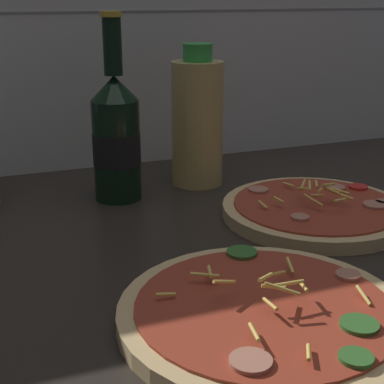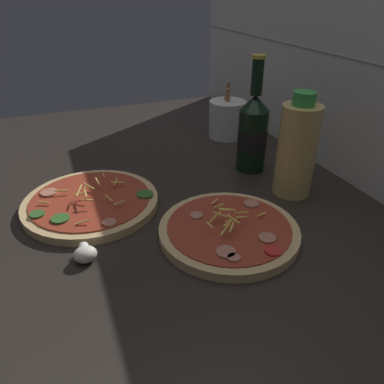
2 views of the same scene
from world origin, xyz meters
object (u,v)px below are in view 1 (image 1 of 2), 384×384
pizza_near (264,314)px  beer_bottle (116,136)px  pizza_far (316,210)px  oil_bottle (197,121)px

pizza_near → beer_bottle: size_ratio=1.02×
pizza_far → beer_bottle: size_ratio=0.95×
beer_bottle → oil_bottle: bearing=10.9°
pizza_far → oil_bottle: bearing=115.8°
pizza_near → oil_bottle: size_ratio=1.24×
pizza_far → beer_bottle: 31.69cm
pizza_near → oil_bottle: 45.98cm
pizza_near → oil_bottle: bearing=76.9°
oil_bottle → pizza_far: bearing=-64.2°
pizza_far → pizza_near: bearing=-131.4°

